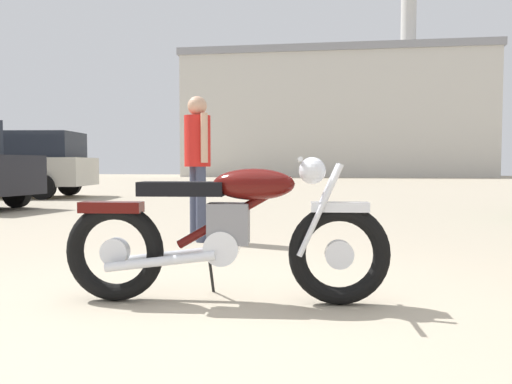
# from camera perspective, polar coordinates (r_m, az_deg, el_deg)

# --- Properties ---
(ground_plane) EXTENTS (80.00, 80.00, 0.00)m
(ground_plane) POSITION_cam_1_polar(r_m,az_deg,el_deg) (3.03, -3.69, -13.93)
(ground_plane) COLOR tan
(vintage_motorcycle) EXTENTS (2.08, 0.62, 0.94)m
(vintage_motorcycle) POSITION_cam_1_polar(r_m,az_deg,el_deg) (3.32, -3.09, -4.47)
(vintage_motorcycle) COLOR black
(vintage_motorcycle) RESTS_ON ground_plane
(bystander) EXTENTS (0.33, 0.37, 1.66)m
(bystander) POSITION_cam_1_polar(r_m,az_deg,el_deg) (6.00, -6.43, 4.31)
(bystander) COLOR #383D51
(bystander) RESTS_ON ground_plane
(blue_hatchback_right) EXTENTS (4.93, 2.54, 1.74)m
(blue_hatchback_right) POSITION_cam_1_polar(r_m,az_deg,el_deg) (15.46, -25.78, 2.96)
(blue_hatchback_right) COLOR black
(blue_hatchback_right) RESTS_ON ground_plane
(industrial_building) EXTENTS (22.07, 9.75, 19.08)m
(industrial_building) POSITION_cam_1_polar(r_m,az_deg,el_deg) (39.86, 8.58, 8.34)
(industrial_building) COLOR beige
(industrial_building) RESTS_ON ground_plane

